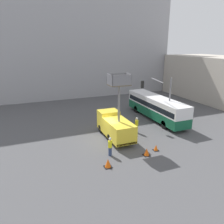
# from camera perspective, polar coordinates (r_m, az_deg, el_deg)

# --- Properties ---
(ground_plane) EXTENTS (120.00, 120.00, 0.00)m
(ground_plane) POSITION_cam_1_polar(r_m,az_deg,el_deg) (24.47, -1.71, -7.34)
(ground_plane) COLOR #4C4C4F
(building_backdrop_far) EXTENTS (44.00, 10.00, 21.36)m
(building_backdrop_far) POSITION_cam_1_polar(r_m,az_deg,el_deg) (46.86, -13.25, 17.46)
(building_backdrop_far) COLOR #9E9EA3
(building_backdrop_far) RESTS_ON ground_plane
(utility_truck) EXTENTS (2.32, 6.13, 7.36)m
(utility_truck) POSITION_cam_1_polar(r_m,az_deg,el_deg) (24.47, 0.80, -3.36)
(utility_truck) COLOR yellow
(utility_truck) RESTS_ON ground_plane
(city_bus) EXTENTS (2.55, 11.89, 3.16)m
(city_bus) POSITION_cam_1_polar(r_m,az_deg,el_deg) (31.29, 11.44, 1.50)
(city_bus) COLOR #145638
(city_bus) RESTS_ON ground_plane
(traffic_light_pole) EXTENTS (3.97, 3.72, 6.18)m
(traffic_light_pole) POSITION_cam_1_polar(r_m,az_deg,el_deg) (28.54, 12.46, 4.78)
(traffic_light_pole) COLOR slate
(traffic_light_pole) RESTS_ON ground_plane
(road_worker_near_truck) EXTENTS (0.38, 0.38, 1.86)m
(road_worker_near_truck) POSITION_cam_1_polar(r_m,az_deg,el_deg) (20.91, -0.51, -9.00)
(road_worker_near_truck) COLOR navy
(road_worker_near_truck) RESTS_ON ground_plane
(road_worker_directing) EXTENTS (0.38, 0.38, 1.95)m
(road_worker_directing) POSITION_cam_1_polar(r_m,az_deg,el_deg) (26.21, 6.44, -3.39)
(road_worker_directing) COLOR navy
(road_worker_directing) RESTS_ON ground_plane
(traffic_cone_near_truck) EXTENTS (0.69, 0.69, 0.79)m
(traffic_cone_near_truck) POSITION_cam_1_polar(r_m,az_deg,el_deg) (19.34, -1.06, -13.25)
(traffic_cone_near_truck) COLOR black
(traffic_cone_near_truck) RESTS_ON ground_plane
(traffic_cone_mid_road) EXTENTS (0.65, 0.65, 0.75)m
(traffic_cone_mid_road) POSITION_cam_1_polar(r_m,az_deg,el_deg) (21.43, 9.04, -10.28)
(traffic_cone_mid_road) COLOR black
(traffic_cone_mid_road) RESTS_ON ground_plane
(traffic_cone_far_side) EXTENTS (0.53, 0.53, 0.61)m
(traffic_cone_far_side) POSITION_cam_1_polar(r_m,az_deg,el_deg) (22.55, 11.41, -9.15)
(traffic_cone_far_side) COLOR black
(traffic_cone_far_side) RESTS_ON ground_plane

